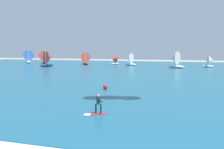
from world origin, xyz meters
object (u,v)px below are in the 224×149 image
object	(u,v)px
sailboat_leading	(114,59)
marker_buoy	(105,87)
kitesurfer	(96,107)
sailboat_far_left	(44,57)
sailboat_outermost	(29,56)
sailboat_near_shore	(129,59)
sailboat_mid_left	(48,59)
sailboat_trailing	(85,58)
sailboat_mid_right	(175,59)
sailboat_far_right	(210,61)

from	to	relation	value
sailboat_leading	marker_buoy	world-z (taller)	sailboat_leading
kitesurfer	sailboat_far_left	bearing A→B (deg)	125.06
kitesurfer	sailboat_leading	bearing A→B (deg)	103.82
marker_buoy	sailboat_outermost	bearing A→B (deg)	133.66
sailboat_near_shore	sailboat_mid_left	size ratio (longest dim) A/B	0.86
sailboat_trailing	marker_buoy	bearing A→B (deg)	-64.58
sailboat_near_shore	sailboat_trailing	distance (m)	15.51
sailboat_leading	sailboat_mid_left	size ratio (longest dim) A/B	0.73
sailboat_mid_left	sailboat_trailing	xyz separation A→B (m)	(7.30, 11.19, -0.23)
sailboat_near_shore	sailboat_mid_right	distance (m)	15.42
sailboat_far_right	sailboat_far_left	distance (m)	56.54
sailboat_far_right	sailboat_mid_right	world-z (taller)	sailboat_mid_right
sailboat_mid_left	sailboat_trailing	distance (m)	13.36
sailboat_far_right	sailboat_mid_right	size ratio (longest dim) A/B	0.73
sailboat_mid_right	sailboat_outermost	size ratio (longest dim) A/B	1.00
sailboat_leading	sailboat_far_left	world-z (taller)	sailboat_far_left
kitesurfer	sailboat_outermost	size ratio (longest dim) A/B	0.36
sailboat_leading	sailboat_far_right	distance (m)	30.07
sailboat_far_left	marker_buoy	bearing A→B (deg)	-50.77
kitesurfer	marker_buoy	xyz separation A→B (m)	(-2.85, 11.71, -0.30)
sailboat_mid_left	sailboat_mid_right	size ratio (longest dim) A/B	0.98
sailboat_leading	sailboat_outermost	xyz separation A→B (m)	(-33.62, 0.30, 0.71)
sailboat_outermost	marker_buoy	distance (m)	65.55
sailboat_far_right	sailboat_mid_left	bearing A→B (deg)	-167.93
kitesurfer	sailboat_leading	size ratio (longest dim) A/B	0.51
kitesurfer	sailboat_far_left	world-z (taller)	sailboat_far_left
kitesurfer	sailboat_outermost	bearing A→B (deg)	129.13
sailboat_near_shore	sailboat_far_left	distance (m)	32.56
sailboat_far_right	sailboat_far_left	world-z (taller)	sailboat_far_left
sailboat_near_shore	sailboat_outermost	xyz separation A→B (m)	(-39.51, 2.92, 0.40)
sailboat_near_shore	sailboat_mid_left	distance (m)	25.31
sailboat_trailing	sailboat_far_left	bearing A→B (deg)	172.87
sailboat_far_left	sailboat_far_right	bearing A→B (deg)	-3.36
sailboat_far_right	sailboat_trailing	xyz separation A→B (m)	(-39.46, 1.19, 0.37)
sailboat_trailing	sailboat_mid_right	bearing A→B (deg)	-12.08
kitesurfer	marker_buoy	world-z (taller)	kitesurfer
sailboat_outermost	sailboat_mid_right	bearing A→B (deg)	-9.60
sailboat_far_right	sailboat_mid_left	world-z (taller)	sailboat_mid_left
sailboat_near_shore	marker_buoy	size ratio (longest dim) A/B	7.38
sailboat_mid_right	kitesurfer	bearing A→B (deg)	-96.34
sailboat_mid_left	marker_buoy	distance (m)	44.03
sailboat_leading	sailboat_trailing	xyz separation A→B (m)	(-9.62, -2.42, 0.42)
sailboat_near_shore	sailboat_outermost	size ratio (longest dim) A/B	0.84
kitesurfer	sailboat_mid_right	distance (m)	50.38
sailboat_outermost	sailboat_mid_left	bearing A→B (deg)	-39.79
sailboat_far_right	sailboat_far_left	xyz separation A→B (m)	(-56.44, 3.32, 0.63)
kitesurfer	sailboat_far_left	size ratio (longest dim) A/B	0.37
sailboat_leading	sailboat_far_right	size ratio (longest dim) A/B	0.98
kitesurfer	sailboat_trailing	size ratio (longest dim) A/B	0.41
kitesurfer	sailboat_far_right	xyz separation A→B (m)	(15.38, 55.19, 1.20)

